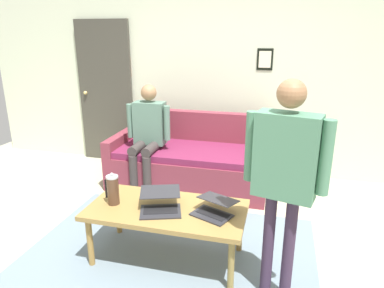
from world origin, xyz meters
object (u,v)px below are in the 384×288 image
Objects in this scene: laptop_center at (160,204)px; person_standing at (285,166)px; french_press at (113,190)px; laptop_left at (214,209)px; coffee_table at (167,213)px; couch at (190,161)px; person_seated at (148,131)px; interior_door at (106,93)px.

laptop_center is 1.09m from person_standing.
laptop_center is 0.43m from french_press.
french_press reaches higher than laptop_center.
laptop_center is (0.44, 0.04, 0.01)m from laptop_left.
coffee_table is at bearing -132.31° from laptop_center.
person_seated is at bearing 25.57° from couch.
laptop_left is at bearing 129.07° from person_seated.
person_seated is at bearing -62.69° from coffee_table.
laptop_left is at bearing 179.19° from coffee_table.
couch reaches higher than coffee_table.
coffee_table is at bearing 97.84° from couch.
person_standing is 2.25m from person_seated.
coffee_table is (-0.21, 1.56, 0.13)m from couch.
couch is 2.23m from person_standing.
person_standing is (-0.95, 0.18, 0.49)m from laptop_center.
person_standing reaches higher than laptop_left.
person_seated is (0.23, -1.38, 0.12)m from french_press.
person_standing is 1.24× the size of person_seated.
person_standing is at bearing 172.34° from french_press.
coffee_table is 0.11m from laptop_center.
coffee_table is at bearing 117.31° from person_seated.
person_seated is (-0.97, 0.81, -0.30)m from interior_door.
french_press is at bearing 81.39° from couch.
person_standing reaches higher than couch.
coffee_table is 1.11m from person_standing.
interior_door is 2.76m from laptop_center.
french_press is 0.18× the size of person_standing.
person_seated is (1.60, -1.56, -0.29)m from person_standing.
person_seated reaches higher than laptop_center.
person_seated reaches higher than french_press.
person_standing is (-1.37, 0.18, 0.42)m from french_press.
laptop_left is 0.86m from french_press.
person_standing reaches higher than french_press.
couch is 4.36× the size of laptop_center.
person_standing reaches higher than coffee_table.
person_standing is at bearing 166.00° from coffee_table.
interior_door reaches higher than couch.
person_standing is (-0.51, 0.22, 0.50)m from laptop_left.
person_standing is at bearing 156.61° from laptop_left.
coffee_table is 3.35× the size of laptop_left.
laptop_left is (-2.05, 2.15, -0.50)m from interior_door.
couch is at bearing -57.82° from person_standing.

